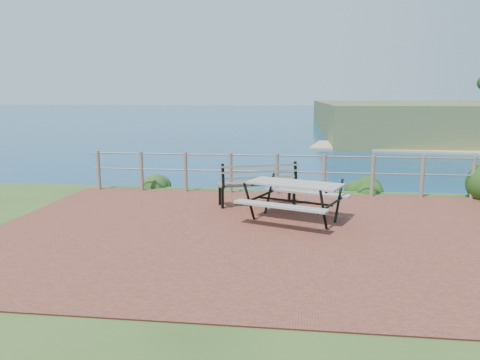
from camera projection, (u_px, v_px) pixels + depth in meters
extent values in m
cube|color=brown|center=(267.00, 233.00, 8.32)|extent=(10.00, 7.00, 0.12)
plane|color=#12556F|center=(298.00, 102.00, 203.69)|extent=(1200.00, 1200.00, 0.00)
cylinder|color=#6B5B4C|center=(98.00, 170.00, 12.07)|extent=(0.10, 0.10, 1.00)
cylinder|color=#6B5B4C|center=(141.00, 171.00, 11.93)|extent=(0.10, 0.10, 1.00)
cylinder|color=#6B5B4C|center=(185.00, 172.00, 11.78)|extent=(0.10, 0.10, 1.00)
cylinder|color=#6B5B4C|center=(231.00, 173.00, 11.64)|extent=(0.10, 0.10, 1.00)
cylinder|color=#6B5B4C|center=(277.00, 174.00, 11.50)|extent=(0.10, 0.10, 1.00)
cylinder|color=#6B5B4C|center=(324.00, 175.00, 11.36)|extent=(0.10, 0.10, 1.00)
cylinder|color=#6B5B4C|center=(373.00, 176.00, 11.22)|extent=(0.10, 0.10, 1.00)
cylinder|color=#6B5B4C|center=(422.00, 177.00, 11.08)|extent=(0.10, 0.10, 1.00)
cylinder|color=#6B5B4C|center=(473.00, 178.00, 10.94)|extent=(0.10, 0.10, 1.00)
cylinder|color=slate|center=(277.00, 156.00, 11.43)|extent=(9.40, 0.04, 0.04)
cylinder|color=slate|center=(277.00, 172.00, 11.50)|extent=(9.40, 0.04, 0.04)
cube|color=#A0998F|center=(295.00, 184.00, 8.94)|extent=(1.92, 1.33, 0.04)
cube|color=#A0998F|center=(294.00, 199.00, 8.99)|extent=(1.75, 0.89, 0.04)
cube|color=#A0998F|center=(294.00, 199.00, 8.99)|extent=(1.75, 0.89, 0.04)
cylinder|color=black|center=(294.00, 201.00, 9.00)|extent=(1.44, 0.60, 0.04)
cube|color=brown|center=(257.00, 184.00, 10.31)|extent=(1.79, 0.99, 0.04)
cube|color=brown|center=(257.00, 170.00, 10.25)|extent=(1.69, 0.71, 0.40)
cube|color=black|center=(257.00, 194.00, 10.35)|extent=(0.07, 0.08, 0.48)
cube|color=black|center=(257.00, 194.00, 10.35)|extent=(0.07, 0.08, 0.48)
cube|color=black|center=(257.00, 194.00, 10.35)|extent=(0.07, 0.08, 0.48)
cube|color=black|center=(257.00, 194.00, 10.35)|extent=(0.07, 0.08, 0.48)
ellipsoid|color=#254C1C|center=(163.00, 185.00, 12.78)|extent=(0.78, 0.78, 0.53)
ellipsoid|color=#1F4013|center=(364.00, 191.00, 12.07)|extent=(0.78, 0.78, 0.53)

